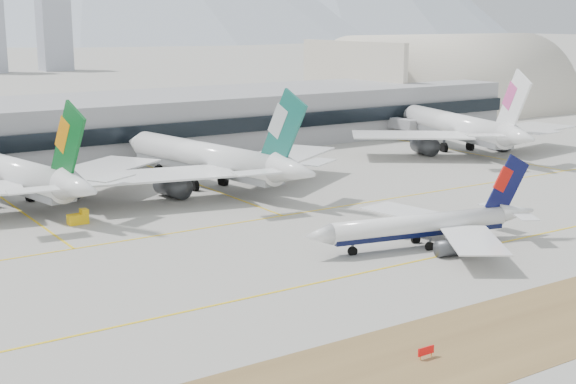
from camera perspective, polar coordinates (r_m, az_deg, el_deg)
ground at (r=118.10m, az=2.48°, el=-5.44°), size 3000.00×3000.00×0.00m
taxiing_airliner at (r=130.20m, az=9.86°, el=-2.36°), size 41.96×35.98×14.20m
widebody_eva at (r=164.87m, az=-19.00°, el=1.14°), size 62.13×61.66×22.57m
widebody_cathay at (r=171.80m, az=-5.48°, el=2.26°), size 64.63×63.96×23.36m
widebody_china_air at (r=224.38m, az=12.15°, el=4.45°), size 66.19×66.01×24.31m
terminal at (r=218.07m, az=-15.52°, el=4.34°), size 280.00×43.10×15.00m
hangar at (r=317.93m, az=10.88°, el=5.59°), size 91.00×60.00×60.00m
hold_sign_left at (r=89.03m, az=9.79°, el=-11.08°), size 2.20×0.15×1.35m
gse_b at (r=147.46m, az=-14.66°, el=-1.81°), size 3.55×2.00×2.60m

